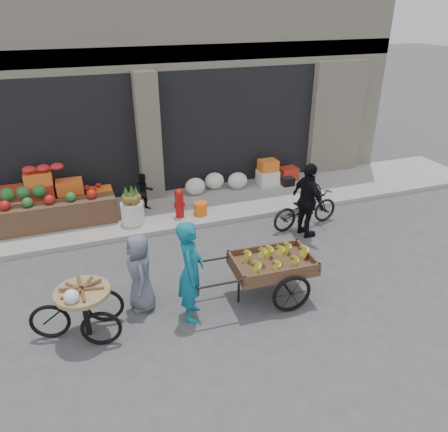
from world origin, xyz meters
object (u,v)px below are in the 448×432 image
object	(u,v)px
pineapple_bin	(133,213)
fire_hydrant	(179,202)
tricycle_cart	(84,305)
vendor_grey	(140,272)
vendor_woman	(191,271)
cyclist	(308,201)
seated_person	(144,192)
orange_bucket	(201,208)
banana_cart	(270,262)
bicycle	(305,208)

from	to	relation	value
pineapple_bin	fire_hydrant	size ratio (longest dim) A/B	0.73
tricycle_cart	vendor_grey	world-z (taller)	vendor_grey
vendor_woman	vendor_grey	size ratio (longest dim) A/B	1.26
fire_hydrant	cyclist	bearing A→B (deg)	-33.66
vendor_woman	vendor_grey	bearing A→B (deg)	74.49
seated_person	tricycle_cart	size ratio (longest dim) A/B	0.64
tricycle_cart	cyclist	size ratio (longest dim) A/B	0.86
orange_bucket	seated_person	size ratio (longest dim) A/B	0.34
pineapple_bin	orange_bucket	distance (m)	1.61
banana_cart	vendor_grey	bearing A→B (deg)	170.07
vendor_grey	bicycle	distance (m)	4.45
vendor_woman	bicycle	size ratio (longest dim) A/B	1.03
vendor_grey	cyclist	bearing A→B (deg)	108.33
seated_person	vendor_woman	bearing A→B (deg)	-99.96
fire_hydrant	seated_person	xyz separation A→B (m)	(-0.70, 0.65, 0.08)
cyclist	banana_cart	bearing A→B (deg)	128.55
orange_bucket	seated_person	xyz separation A→B (m)	(-1.20, 0.70, 0.31)
banana_cart	bicycle	bearing A→B (deg)	50.79
seated_person	bicycle	world-z (taller)	seated_person
seated_person	banana_cart	world-z (taller)	seated_person
tricycle_cart	cyclist	distance (m)	5.14
orange_bucket	banana_cart	bearing A→B (deg)	-86.26
fire_hydrant	seated_person	world-z (taller)	seated_person
seated_person	fire_hydrant	bearing A→B (deg)	-52.88
pineapple_bin	fire_hydrant	bearing A→B (deg)	-2.60
vendor_grey	cyclist	size ratio (longest dim) A/B	0.82
seated_person	bicycle	bearing A→B (deg)	-39.34
banana_cart	tricycle_cart	xyz separation A→B (m)	(-3.10, 0.08, -0.15)
pineapple_bin	bicycle	bearing A→B (deg)	-18.93
tricycle_cart	seated_person	bearing A→B (deg)	78.46
fire_hydrant	bicycle	size ratio (longest dim) A/B	0.41
cyclist	vendor_grey	bearing A→B (deg)	101.47
orange_bucket	cyclist	world-z (taller)	cyclist
seated_person	tricycle_cart	xyz separation A→B (m)	(-1.68, -3.99, -0.02)
tricycle_cart	cyclist	xyz separation A→B (m)	(4.84, 1.70, 0.28)
tricycle_cart	vendor_woman	bearing A→B (deg)	7.12
orange_bucket	banana_cart	xyz separation A→B (m)	(0.22, -3.37, 0.45)
pineapple_bin	orange_bucket	xyz separation A→B (m)	(1.60, -0.10, -0.10)
seated_person	banana_cart	distance (m)	4.32
fire_hydrant	bicycle	world-z (taller)	bicycle
vendor_grey	bicycle	size ratio (longest dim) A/B	0.81
vendor_grey	cyclist	distance (m)	4.12
vendor_woman	seated_person	bearing A→B (deg)	19.49
vendor_woman	bicycle	distance (m)	4.05
banana_cart	vendor_woman	bearing A→B (deg)	-175.84
fire_hydrant	vendor_woman	world-z (taller)	vendor_woman
orange_bucket	bicycle	distance (m)	2.48
vendor_woman	bicycle	bearing A→B (deg)	-37.05
pineapple_bin	vendor_grey	size ratio (longest dim) A/B	0.37
seated_person	orange_bucket	bearing A→B (deg)	-40.26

